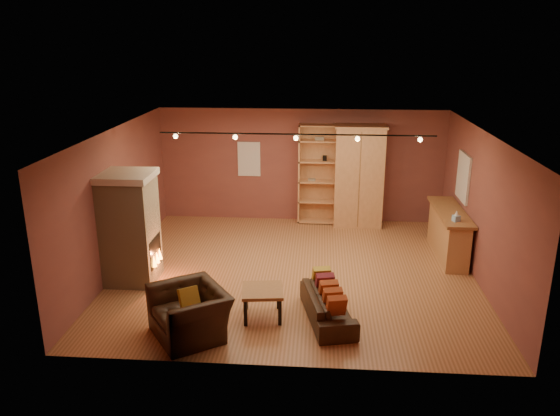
# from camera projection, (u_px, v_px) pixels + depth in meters

# --- Properties ---
(floor) EXTENTS (7.00, 7.00, 0.00)m
(floor) POSITION_uv_depth(u_px,v_px,m) (294.00, 272.00, 10.85)
(floor) COLOR brown
(floor) RESTS_ON ground
(ceiling) EXTENTS (7.00, 7.00, 0.00)m
(ceiling) POSITION_uv_depth(u_px,v_px,m) (295.00, 132.00, 10.00)
(ceiling) COLOR brown
(ceiling) RESTS_ON back_wall
(back_wall) EXTENTS (7.00, 0.02, 2.80)m
(back_wall) POSITION_uv_depth(u_px,v_px,m) (301.00, 166.00, 13.51)
(back_wall) COLOR brown
(back_wall) RESTS_ON floor
(left_wall) EXTENTS (0.02, 6.50, 2.80)m
(left_wall) POSITION_uv_depth(u_px,v_px,m) (116.00, 201.00, 10.68)
(left_wall) COLOR brown
(left_wall) RESTS_ON floor
(right_wall) EXTENTS (0.02, 6.50, 2.80)m
(right_wall) POSITION_uv_depth(u_px,v_px,m) (482.00, 209.00, 10.17)
(right_wall) COLOR brown
(right_wall) RESTS_ON floor
(fireplace) EXTENTS (1.01, 0.98, 2.12)m
(fireplace) POSITION_uv_depth(u_px,v_px,m) (130.00, 228.00, 10.18)
(fireplace) COLOR #C3B287
(fireplace) RESTS_ON floor
(back_window) EXTENTS (0.56, 0.04, 0.86)m
(back_window) POSITION_uv_depth(u_px,v_px,m) (249.00, 159.00, 13.54)
(back_window) COLOR silver
(back_window) RESTS_ON back_wall
(bookcase) EXTENTS (1.01, 0.39, 2.46)m
(bookcase) POSITION_uv_depth(u_px,v_px,m) (319.00, 173.00, 13.40)
(bookcase) COLOR tan
(bookcase) RESTS_ON floor
(armoire) EXTENTS (1.22, 0.69, 2.48)m
(armoire) POSITION_uv_depth(u_px,v_px,m) (359.00, 176.00, 13.16)
(armoire) COLOR tan
(armoire) RESTS_ON floor
(bar_counter) EXTENTS (0.57, 2.10, 1.01)m
(bar_counter) POSITION_uv_depth(u_px,v_px,m) (448.00, 233.00, 11.51)
(bar_counter) COLOR tan
(bar_counter) RESTS_ON floor
(tissue_box) EXTENTS (0.14, 0.14, 0.21)m
(tissue_box) POSITION_uv_depth(u_px,v_px,m) (456.00, 217.00, 10.67)
(tissue_box) COLOR #87B2D9
(tissue_box) RESTS_ON bar_counter
(right_window) EXTENTS (0.05, 0.90, 1.00)m
(right_window) POSITION_uv_depth(u_px,v_px,m) (463.00, 177.00, 11.43)
(right_window) COLOR silver
(right_window) RESTS_ON right_wall
(loveseat) EXTENTS (0.82, 1.70, 0.71)m
(loveseat) POSITION_uv_depth(u_px,v_px,m) (328.00, 300.00, 8.95)
(loveseat) COLOR black
(loveseat) RESTS_ON floor
(armchair) EXTENTS (1.30, 1.40, 1.03)m
(armchair) POSITION_uv_depth(u_px,v_px,m) (189.00, 305.00, 8.42)
(armchair) COLOR black
(armchair) RESTS_ON floor
(coffee_table) EXTENTS (0.74, 0.74, 0.51)m
(coffee_table) POSITION_uv_depth(u_px,v_px,m) (262.00, 293.00, 8.99)
(coffee_table) COLOR #9A6538
(coffee_table) RESTS_ON floor
(track_rail) EXTENTS (5.20, 0.09, 0.13)m
(track_rail) POSITION_uv_depth(u_px,v_px,m) (296.00, 136.00, 10.22)
(track_rail) COLOR black
(track_rail) RESTS_ON ceiling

